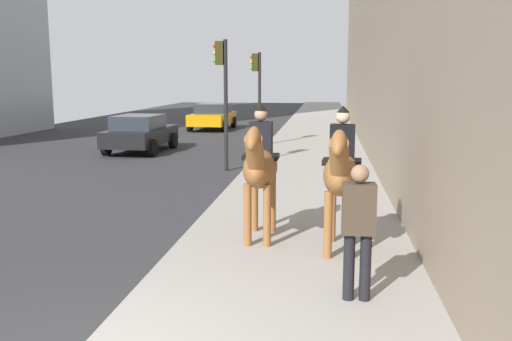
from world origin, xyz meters
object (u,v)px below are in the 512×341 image
Objects in this scene: traffic_light_near_curb at (223,84)px; traffic_light_far_curb at (257,84)px; mounted_horse_far at (341,172)px; car_near_lane at (213,116)px; pedestrian_greeting at (358,223)px; car_mid_lane at (140,133)px; mounted_horse_near at (260,166)px.

traffic_light_near_curb reaches higher than traffic_light_far_curb.
traffic_light_near_curb is (8.17, 3.38, 1.26)m from mounted_horse_far.
traffic_light_near_curb is 1.03× the size of traffic_light_far_curb.
car_near_lane is 14.28m from traffic_light_near_curb.
car_mid_lane is at bearing 26.84° from pedestrian_greeting.
mounted_horse_far is at bearing 17.91° from car_near_lane.
mounted_horse_near is 1.00× the size of mounted_horse_far.
pedestrian_greeting is 0.40× the size of car_near_lane.
car_mid_lane is at bearing -3.64° from car_near_lane.
mounted_horse_near reaches higher than pedestrian_greeting.
mounted_horse_near is 0.59× the size of traffic_light_far_curb.
mounted_horse_far reaches higher than car_near_lane.
car_near_lane is 1.06× the size of car_mid_lane.
traffic_light_far_curb reaches higher than car_near_lane.
traffic_light_near_curb reaches higher than car_near_lane.
pedestrian_greeting is at bearing 31.26° from mounted_horse_near.
pedestrian_greeting is 16.19m from traffic_light_far_curb.
mounted_horse_near is 13.17m from car_mid_lane.
car_near_lane is at bearing 23.36° from traffic_light_far_curb.
pedestrian_greeting reaches higher than car_mid_lane.
mounted_horse_far is at bearing 3.60° from pedestrian_greeting.
mounted_horse_far is 0.53× the size of car_near_lane.
traffic_light_near_curb is at bearing 176.47° from traffic_light_far_curb.
mounted_horse_far is 14.25m from car_mid_lane.
pedestrian_greeting is 10.84m from traffic_light_near_curb.
car_near_lane is at bearing -159.02° from mounted_horse_far.
traffic_light_far_curb reaches higher than mounted_horse_far.
mounted_horse_far is (-0.50, -1.33, 0.01)m from mounted_horse_near.
car_mid_lane is (11.67, 6.06, -0.64)m from mounted_horse_near.
mounted_horse_near is 8.04m from traffic_light_near_curb.
mounted_horse_far reaches higher than car_mid_lane.
traffic_light_far_curb is at bearing -163.25° from mounted_horse_far.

